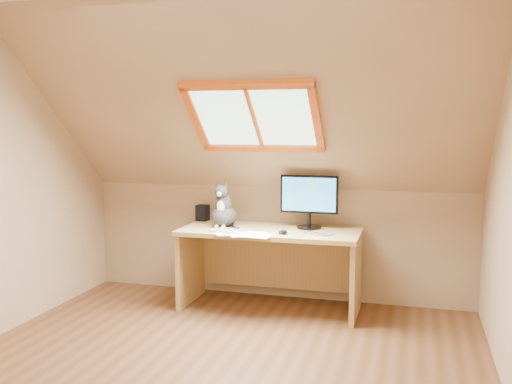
% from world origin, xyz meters
% --- Properties ---
extents(ground, '(3.50, 3.50, 0.00)m').
position_xyz_m(ground, '(0.00, 0.00, 0.00)').
color(ground, brown).
rests_on(ground, ground).
extents(room_shell, '(3.52, 3.52, 2.41)m').
position_xyz_m(room_shell, '(0.00, -0.09, 1.43)').
color(room_shell, tan).
rests_on(room_shell, ground).
extents(desk, '(1.51, 0.66, 0.69)m').
position_xyz_m(desk, '(0.04, 1.45, 0.47)').
color(desk, tan).
rests_on(desk, ground).
extents(monitor, '(0.49, 0.21, 0.45)m').
position_xyz_m(monitor, '(0.35, 1.51, 0.95)').
color(monitor, black).
rests_on(monitor, desk).
extents(cat, '(0.23, 0.27, 0.40)m').
position_xyz_m(cat, '(-0.38, 1.39, 0.83)').
color(cat, '#3A3533').
rests_on(cat, desk).
extents(desk_speaker, '(0.11, 0.11, 0.14)m').
position_xyz_m(desk_speaker, '(-0.66, 1.63, 0.76)').
color(desk_speaker, black).
rests_on(desk_speaker, desk).
extents(graphics_tablet, '(0.32, 0.28, 0.01)m').
position_xyz_m(graphics_tablet, '(-0.27, 1.18, 0.69)').
color(graphics_tablet, '#B2B2B7').
rests_on(graphics_tablet, desk).
extents(mouse, '(0.09, 0.12, 0.03)m').
position_xyz_m(mouse, '(0.19, 1.19, 0.70)').
color(mouse, black).
rests_on(mouse, desk).
extents(papers, '(0.35, 0.30, 0.01)m').
position_xyz_m(papers, '(-0.12, 1.12, 0.69)').
color(papers, white).
rests_on(papers, desk).
extents(cables, '(0.51, 0.26, 0.01)m').
position_xyz_m(cables, '(0.37, 1.26, 0.69)').
color(cables, silver).
rests_on(cables, desk).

